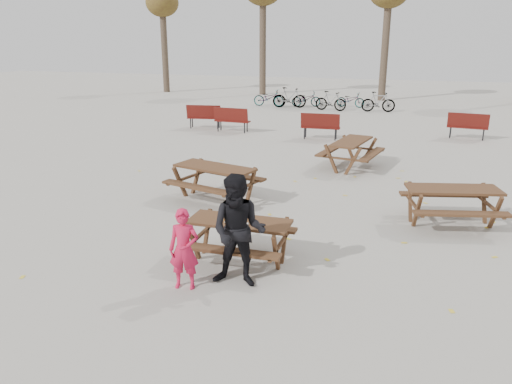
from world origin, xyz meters
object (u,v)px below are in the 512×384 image
(child, at_px, (184,249))
(picnic_table_far, at_px, (351,154))
(food_tray, at_px, (243,224))
(main_picnic_table, at_px, (240,230))
(picnic_table_east, at_px, (451,206))
(adult, at_px, (239,231))
(picnic_table_north, at_px, (215,183))
(soda_bottle, at_px, (226,219))

(child, bearing_deg, picnic_table_far, 67.65)
(food_tray, xyz_separation_m, picnic_table_far, (0.99, 7.45, -0.37))
(main_picnic_table, distance_m, picnic_table_east, 4.81)
(main_picnic_table, xyz_separation_m, adult, (0.27, -0.84, 0.34))
(main_picnic_table, bearing_deg, picnic_table_far, 81.26)
(main_picnic_table, distance_m, child, 1.30)
(picnic_table_east, height_order, picnic_table_far, picnic_table_far)
(main_picnic_table, relative_size, picnic_table_north, 0.90)
(child, relative_size, picnic_table_east, 0.70)
(main_picnic_table, relative_size, adult, 0.97)
(main_picnic_table, relative_size, picnic_table_far, 0.92)
(child, xyz_separation_m, picnic_table_north, (-1.17, 4.29, -0.24))
(adult, bearing_deg, picnic_table_east, 43.91)
(child, bearing_deg, soda_bottle, 60.80)
(soda_bottle, bearing_deg, picnic_table_far, 80.01)
(food_tray, relative_size, picnic_table_east, 0.09)
(food_tray, bearing_deg, picnic_table_far, 82.43)
(main_picnic_table, height_order, child, child)
(picnic_table_east, relative_size, picnic_table_far, 0.97)
(soda_bottle, height_order, picnic_table_far, soda_bottle)
(main_picnic_table, bearing_deg, food_tray, -57.37)
(child, height_order, picnic_table_far, child)
(food_tray, bearing_deg, adult, -77.03)
(picnic_table_north, bearing_deg, picnic_table_far, 71.55)
(child, relative_size, picnic_table_far, 0.68)
(main_picnic_table, distance_m, picnic_table_far, 7.34)
(adult, bearing_deg, picnic_table_far, 79.86)
(child, distance_m, adult, 0.91)
(main_picnic_table, xyz_separation_m, food_tray, (0.12, -0.20, 0.21))
(soda_bottle, relative_size, picnic_table_north, 0.09)
(soda_bottle, distance_m, picnic_table_north, 3.61)
(soda_bottle, xyz_separation_m, picnic_table_east, (3.93, 3.18, -0.44))
(child, bearing_deg, main_picnic_table, 54.96)
(picnic_table_east, xyz_separation_m, picnic_table_north, (-5.43, 0.08, 0.02))
(adult, bearing_deg, child, -160.52)
(main_picnic_table, height_order, adult, adult)
(picnic_table_north, bearing_deg, picnic_table_east, 14.72)
(food_tray, relative_size, child, 0.14)
(soda_bottle, bearing_deg, picnic_table_east, 38.99)
(main_picnic_table, bearing_deg, picnic_table_east, 38.93)
(food_tray, bearing_deg, picnic_table_north, 118.84)
(adult, relative_size, picnic_table_east, 0.97)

